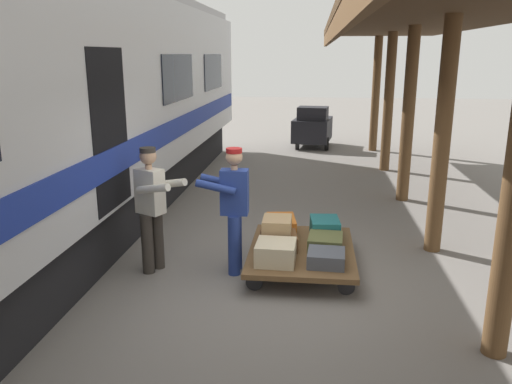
% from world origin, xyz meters
% --- Properties ---
extents(ground_plane, '(60.00, 60.00, 0.00)m').
position_xyz_m(ground_plane, '(0.00, 0.00, 0.00)').
color(ground_plane, slate).
extents(platform_canopy, '(3.20, 20.42, 3.56)m').
position_xyz_m(platform_canopy, '(-2.09, 0.00, 3.25)').
color(platform_canopy, brown).
rests_on(platform_canopy, ground_plane).
extents(luggage_cart, '(1.42, 1.92, 0.28)m').
position_xyz_m(luggage_cart, '(-0.20, -0.51, 0.24)').
color(luggage_cart, brown).
rests_on(luggage_cart, ground_plane).
extents(suitcase_teal_softside, '(0.45, 0.55, 0.27)m').
position_xyz_m(suitcase_teal_softside, '(-0.52, -1.03, 0.42)').
color(suitcase_teal_softside, '#1E666B').
rests_on(suitcase_teal_softside, luggage_cart).
extents(suitcase_orange_carryall, '(0.48, 0.65, 0.26)m').
position_xyz_m(suitcase_orange_carryall, '(0.12, -1.03, 0.42)').
color(suitcase_orange_carryall, '#CC6B23').
rests_on(suitcase_orange_carryall, luggage_cart).
extents(suitcase_cream_canvas, '(0.51, 0.52, 0.27)m').
position_xyz_m(suitcase_cream_canvas, '(0.12, 0.02, 0.42)').
color(suitcase_cream_canvas, beige).
rests_on(suitcase_cream_canvas, luggage_cart).
extents(suitcase_slate_roller, '(0.49, 0.48, 0.18)m').
position_xyz_m(suitcase_slate_roller, '(-0.52, 0.02, 0.37)').
color(suitcase_slate_roller, '#4C515B').
rests_on(suitcase_slate_roller, luggage_cart).
extents(suitcase_olive_duffel, '(0.49, 0.54, 0.20)m').
position_xyz_m(suitcase_olive_duffel, '(-0.52, -0.51, 0.38)').
color(suitcase_olive_duffel, brown).
rests_on(suitcase_olive_duffel, luggage_cart).
extents(suitcase_brown_leather, '(0.55, 0.55, 0.21)m').
position_xyz_m(suitcase_brown_leather, '(0.12, -0.51, 0.39)').
color(suitcase_brown_leather, brown).
rests_on(suitcase_brown_leather, luggage_cart).
extents(suitcase_tan_vintage, '(0.39, 0.47, 0.21)m').
position_xyz_m(suitcase_tan_vintage, '(0.14, -0.52, 0.60)').
color(suitcase_tan_vintage, tan).
rests_on(suitcase_tan_vintage, suitcase_brown_leather).
extents(porter_in_overalls, '(0.67, 0.43, 1.70)m').
position_xyz_m(porter_in_overalls, '(0.71, -0.29, 0.93)').
color(porter_in_overalls, navy).
rests_on(porter_in_overalls, ground_plane).
extents(porter_by_door, '(0.74, 0.61, 1.70)m').
position_xyz_m(porter_by_door, '(1.79, -0.19, 0.93)').
color(porter_by_door, '#332D28').
rests_on(porter_by_door, ground_plane).
extents(baggage_tug, '(1.31, 1.83, 1.30)m').
position_xyz_m(baggage_tug, '(-0.29, -10.23, 0.63)').
color(baggage_tug, black).
rests_on(baggage_tug, ground_plane).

